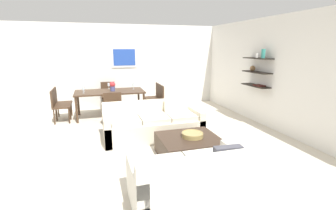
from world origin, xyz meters
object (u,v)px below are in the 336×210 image
sofa_beige (153,125)px  wine_glass_left_far (84,88)px  centerpiece_vase (113,86)px  dining_table (110,93)px  dining_chair_left_far (60,101)px  dining_chair_right_near (158,98)px  coffee_table (189,147)px  dining_chair_foot (113,106)px  dining_chair_head (108,94)px  loveseat_white (193,181)px  decorative_bowl (192,135)px  wine_glass_head (109,85)px  wine_glass_left_near (83,89)px  wine_glass_right_far (133,85)px  dining_chair_left_near (58,104)px

sofa_beige → wine_glass_left_far: 2.67m
wine_glass_left_far → centerpiece_vase: 0.80m
sofa_beige → dining_table: 2.20m
dining_chair_left_far → dining_chair_right_near: size_ratio=1.00×
coffee_table → dining_chair_foot: bearing=117.1°
coffee_table → centerpiece_vase: (-1.10, 3.19, 0.70)m
dining_table → dining_chair_head: size_ratio=2.19×
loveseat_white → decorative_bowl: 1.37m
dining_table → wine_glass_head: size_ratio=11.16×
dining_chair_left_far → dining_chair_foot: same height
loveseat_white → centerpiece_vase: (-0.66, 4.45, 0.60)m
decorative_bowl → wine_glass_head: bearing=109.0°
dining_table → dining_chair_foot: size_ratio=2.19×
wine_glass_left_far → centerpiece_vase: centerpiece_vase is taller
decorative_bowl → dining_table: 3.44m
wine_glass_head → wine_glass_left_near: wine_glass_head is taller
dining_table → wine_glass_left_far: (-0.71, 0.12, 0.17)m
wine_glass_left_near → centerpiece_vase: (0.79, 0.10, 0.03)m
wine_glass_left_far → centerpiece_vase: size_ratio=0.55×
dining_chair_head → centerpiece_vase: 0.99m
wine_glass_right_far → sofa_beige: bearing=-87.6°
wine_glass_head → wine_glass_left_near: (-0.71, -0.54, -0.00)m
dining_chair_left_far → wine_glass_right_far: 2.11m
sofa_beige → wine_glass_left_far: (-1.50, 2.13, 0.56)m
decorative_bowl → dining_chair_left_near: 3.97m
loveseat_white → centerpiece_vase: bearing=98.4°
dining_chair_right_near → wine_glass_head: bearing=154.8°
dining_chair_left_far → wine_glass_left_near: wine_glass_left_near is taller
loveseat_white → wine_glass_right_far: (-0.04, 4.58, 0.58)m
centerpiece_vase → wine_glass_left_near: bearing=-172.6°
wine_glass_head → centerpiece_vase: centerpiece_vase is taller
decorative_bowl → wine_glass_left_far: size_ratio=2.64×
sofa_beige → dining_chair_head: (-0.79, 2.90, 0.21)m
dining_chair_right_near → wine_glass_left_far: size_ratio=5.88×
sofa_beige → wine_glass_left_far: bearing=125.1°
dining_chair_foot → wine_glass_head: wine_glass_head is taller
wine_glass_right_far → dining_chair_right_near: bearing=-27.0°
coffee_table → dining_chair_right_near: dining_chair_right_near is taller
dining_chair_left_near → dining_table: bearing=9.1°
dining_chair_head → wine_glass_left_far: 1.10m
dining_chair_left_far → dining_chair_right_near: (2.74, -0.44, 0.00)m
dining_chair_left_near → centerpiece_vase: 1.52m
wine_glass_right_far → centerpiece_vase: bearing=-167.6°
centerpiece_vase → dining_chair_foot: bearing=-95.5°
dining_chair_head → dining_chair_foot: size_ratio=1.00×
dining_chair_left_far → wine_glass_right_far: (2.07, -0.10, 0.37)m
decorative_bowl → dining_chair_left_far: dining_chair_left_far is taller
dining_table → dining_chair_left_far: size_ratio=2.19×
dining_chair_left_near → sofa_beige: bearing=-39.7°
decorative_bowl → wine_glass_left_far: wine_glass_left_far is taller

